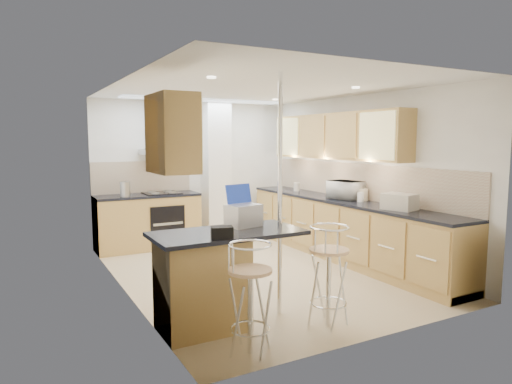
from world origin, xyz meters
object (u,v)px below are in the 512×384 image
laptop (243,215)px  bar_stool_end (329,276)px  bar_stool_near (250,298)px  microwave (346,190)px  bread_bin (400,202)px

laptop → bar_stool_end: 1.04m
laptop → bar_stool_near: 1.05m
microwave → laptop: 2.74m
bar_stool_end → laptop: bearing=91.5°
microwave → bar_stool_end: 2.71m
microwave → bar_stool_end: bearing=127.3°
laptop → bar_stool_near: size_ratio=0.34×
bread_bin → bar_stool_end: bearing=-171.5°
microwave → laptop: size_ratio=1.54×
bar_stool_near → bar_stool_end: 0.97m
bread_bin → laptop: bearing=167.6°
bar_stool_near → bar_stool_end: (0.95, 0.16, 0.02)m
bar_stool_near → bar_stool_end: bearing=32.3°
laptop → bar_stool_end: laptop is taller
bar_stool_near → bar_stool_end: size_ratio=0.96×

